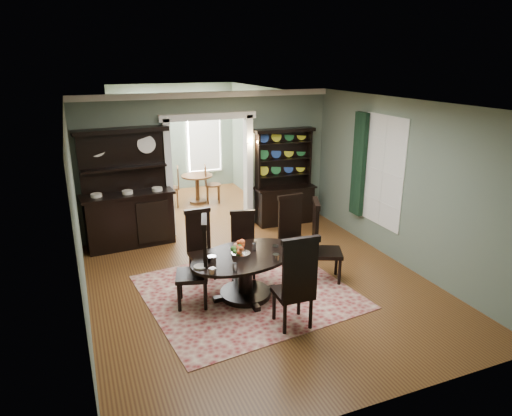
{
  "coord_description": "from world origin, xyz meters",
  "views": [
    {
      "loc": [
        -2.67,
        -6.33,
        3.65
      ],
      "look_at": [
        0.12,
        0.6,
        1.19
      ],
      "focal_mm": 32.0,
      "sensor_mm": 36.0,
      "label": 1
    }
  ],
  "objects_px": {
    "sideboard": "(128,206)",
    "parlor_table": "(197,185)",
    "dining_table": "(245,268)",
    "welsh_dresser": "(284,189)"
  },
  "relations": [
    {
      "from": "dining_table",
      "to": "parlor_table",
      "type": "height_order",
      "value": "parlor_table"
    },
    {
      "from": "welsh_dresser",
      "to": "parlor_table",
      "type": "distance_m",
      "value": 2.68
    },
    {
      "from": "sideboard",
      "to": "welsh_dresser",
      "type": "distance_m",
      "value": 3.49
    },
    {
      "from": "welsh_dresser",
      "to": "parlor_table",
      "type": "height_order",
      "value": "welsh_dresser"
    },
    {
      "from": "sideboard",
      "to": "parlor_table",
      "type": "relative_size",
      "value": 2.95
    },
    {
      "from": "sideboard",
      "to": "parlor_table",
      "type": "xyz_separation_m",
      "value": [
        2.02,
        2.27,
        -0.34
      ]
    },
    {
      "from": "dining_table",
      "to": "sideboard",
      "type": "distance_m",
      "value": 3.26
    },
    {
      "from": "dining_table",
      "to": "welsh_dresser",
      "type": "relative_size",
      "value": 0.95
    },
    {
      "from": "dining_table",
      "to": "parlor_table",
      "type": "xyz_separation_m",
      "value": [
        0.61,
        5.19,
        -0.02
      ]
    },
    {
      "from": "sideboard",
      "to": "welsh_dresser",
      "type": "relative_size",
      "value": 1.09
    }
  ]
}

